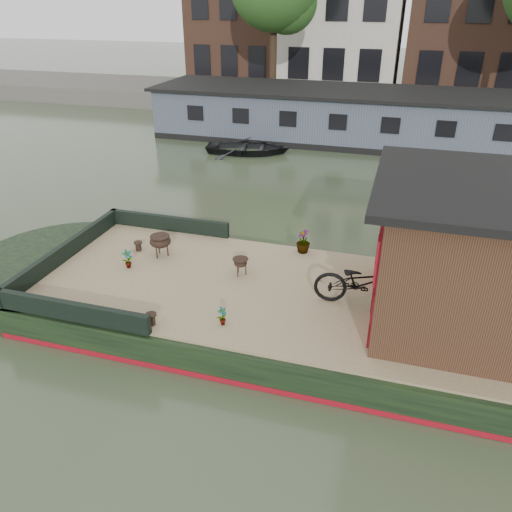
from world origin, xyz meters
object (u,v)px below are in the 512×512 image
(brazier_front, at_px, (161,246))
(cabin, at_px, (496,258))
(brazier_rear, at_px, (241,267))
(bicycle, at_px, (363,282))
(potted_plant_a, at_px, (127,259))
(dinghy, at_px, (248,144))

(brazier_front, bearing_deg, cabin, -6.09)
(brazier_front, relative_size, brazier_rear, 1.31)
(cabin, bearing_deg, brazier_rear, 175.10)
(bicycle, distance_m, potted_plant_a, 4.68)
(cabin, distance_m, brazier_front, 6.37)
(bicycle, bearing_deg, cabin, -93.94)
(potted_plant_a, xyz_separation_m, brazier_front, (0.41, 0.67, 0.03))
(dinghy, bearing_deg, brazier_front, 177.72)
(bicycle, xyz_separation_m, potted_plant_a, (-4.68, 0.02, -0.25))
(cabin, distance_m, brazier_rear, 4.53)
(cabin, relative_size, brazier_front, 8.54)
(bicycle, height_order, brazier_front, bicycle)
(cabin, bearing_deg, potted_plant_a, -179.96)
(cabin, xyz_separation_m, brazier_rear, (-4.39, 0.38, -1.05))
(bicycle, bearing_deg, brazier_rear, 75.91)
(cabin, xyz_separation_m, dinghy, (-7.53, 10.89, -1.54))
(brazier_rear, bearing_deg, brazier_front, 171.14)
(potted_plant_a, height_order, brazier_rear, potted_plant_a)
(cabin, distance_m, bicycle, 2.13)
(bicycle, bearing_deg, dinghy, 22.29)
(bicycle, xyz_separation_m, brazier_rear, (-2.40, 0.40, -0.27))
(potted_plant_a, distance_m, dinghy, 10.94)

